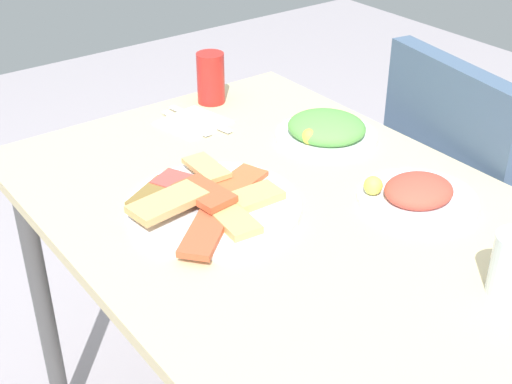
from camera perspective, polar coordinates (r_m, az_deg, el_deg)
The scene contains 9 objects.
dining_table at distance 1.36m, azimuth 2.19°, elevation -4.39°, with size 1.09×0.78×0.77m.
dining_chair at distance 1.79m, azimuth 16.87°, elevation -1.65°, with size 0.49×0.49×0.94m.
pide_platter at distance 1.29m, azimuth -3.75°, elevation -0.91°, with size 0.32×0.32×0.04m.
salad_plate_greens at distance 1.54m, azimuth 5.68°, elevation 5.05°, with size 0.23×0.22×0.06m.
salad_plate_rice at distance 1.34m, azimuth 12.81°, elevation -0.13°, with size 0.22×0.22×0.05m.
soda_can at distance 1.70m, azimuth -3.67°, elevation 9.15°, with size 0.07×0.07×0.12m, color red.
paper_napkin at distance 1.62m, azimuth -5.09°, elevation 5.60°, with size 0.13×0.13×0.00m, color white.
fork at distance 1.61m, azimuth -5.64°, elevation 5.56°, with size 0.16×0.02×0.01m, color silver.
spoon at distance 1.63m, azimuth -4.56°, elevation 5.89°, with size 0.20×0.01×0.01m, color silver.
Camera 1 is at (0.86, -0.70, 1.46)m, focal length 49.65 mm.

